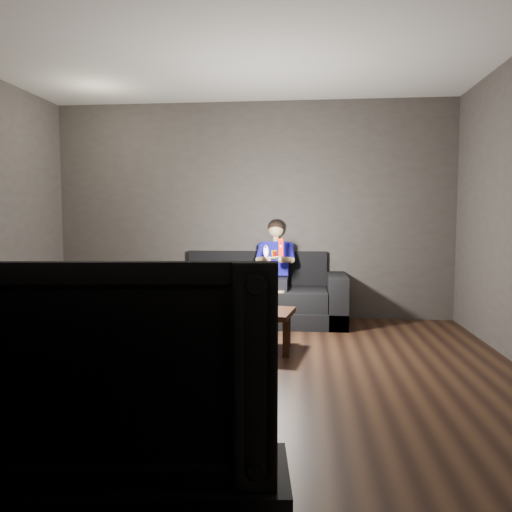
# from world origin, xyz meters

# --- Properties ---
(floor) EXTENTS (5.00, 5.00, 0.00)m
(floor) POSITION_xyz_m (0.00, 0.00, 0.00)
(floor) COLOR black
(floor) RESTS_ON ground
(back_wall) EXTENTS (5.00, 0.04, 2.70)m
(back_wall) POSITION_xyz_m (0.00, 2.50, 1.35)
(back_wall) COLOR #3D3834
(back_wall) RESTS_ON ground
(front_wall) EXTENTS (5.00, 0.04, 2.70)m
(front_wall) POSITION_xyz_m (0.00, -2.50, 1.35)
(front_wall) COLOR #3D3834
(front_wall) RESTS_ON ground
(ceiling) EXTENTS (5.00, 5.00, 0.02)m
(ceiling) POSITION_xyz_m (0.00, 0.00, 2.70)
(ceiling) COLOR silver
(ceiling) RESTS_ON back_wall
(sofa) EXTENTS (2.17, 0.94, 0.84)m
(sofa) POSITION_xyz_m (0.07, 2.19, 0.27)
(sofa) COLOR black
(sofa) RESTS_ON floor
(child) EXTENTS (0.46, 0.57, 1.13)m
(child) POSITION_xyz_m (0.32, 2.14, 0.72)
(child) COLOR black
(child) RESTS_ON sofa
(wii_remote_red) EXTENTS (0.06, 0.08, 0.20)m
(wii_remote_red) POSITION_xyz_m (0.41, 1.70, 0.93)
(wii_remote_red) COLOR red
(wii_remote_red) RESTS_ON child
(nunchuk_white) EXTENTS (0.07, 0.10, 0.15)m
(nunchuk_white) POSITION_xyz_m (0.24, 1.70, 0.89)
(nunchuk_white) COLOR white
(nunchuk_white) RESTS_ON child
(wii_remote_black) EXTENTS (0.05, 0.14, 0.03)m
(wii_remote_black) POSITION_xyz_m (-0.90, 2.11, 0.61)
(wii_remote_black) COLOR black
(wii_remote_black) RESTS_ON sofa
(coffee_table) EXTENTS (1.14, 0.69, 0.39)m
(coffee_table) POSITION_xyz_m (0.02, 0.90, 0.34)
(coffee_table) COLOR black
(coffee_table) RESTS_ON floor
(tv) EXTENTS (1.20, 0.28, 0.69)m
(tv) POSITION_xyz_m (-0.01, -2.27, 0.80)
(tv) COLOR black
(tv) RESTS_ON media_console
(wii_console) EXTENTS (0.06, 0.17, 0.22)m
(wii_console) POSITION_xyz_m (0.50, -2.27, 0.57)
(wii_console) COLOR white
(wii_console) RESTS_ON media_console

